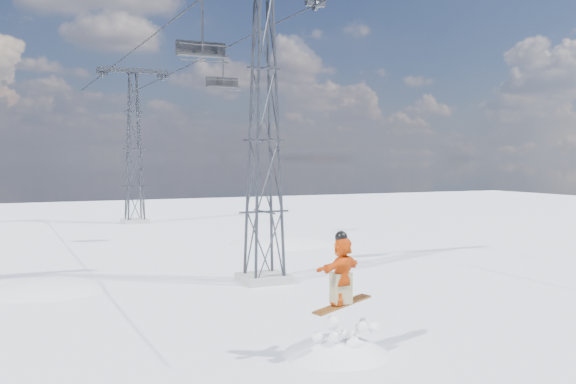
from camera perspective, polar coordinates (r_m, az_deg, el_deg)
name	(u,v)px	position (r m, az deg, el deg)	size (l,w,h in m)	color
ground	(351,336)	(17.83, 5.58, -12.65)	(120.00, 120.00, 0.00)	white
lift_tower_near	(264,141)	(24.71, -2.15, 4.54)	(5.20, 1.80, 11.43)	#999999
lift_tower_far	(134,149)	(48.75, -13.52, 3.70)	(5.20, 1.80, 11.43)	#999999
haul_cables	(182,47)	(36.11, -9.36, 12.60)	(4.46, 51.00, 0.06)	black
lift_chair_near	(202,50)	(25.06, -7.66, 12.39)	(1.96, 0.56, 2.43)	black
lift_chair_mid	(223,83)	(36.23, -5.82, 9.62)	(1.87, 0.54, 2.32)	black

